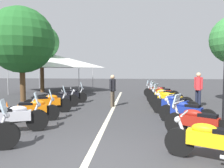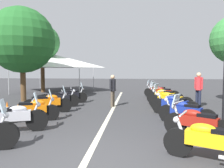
{
  "view_description": "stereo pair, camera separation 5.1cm",
  "coord_description": "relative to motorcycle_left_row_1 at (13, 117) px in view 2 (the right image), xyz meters",
  "views": [
    {
      "loc": [
        -4.13,
        -0.95,
        1.95
      ],
      "look_at": [
        5.81,
        0.0,
        1.26
      ],
      "focal_mm": 34.29,
      "sensor_mm": 36.0,
      "label": 1
    },
    {
      "loc": [
        -4.13,
        -1.0,
        1.95
      ],
      "look_at": [
        5.81,
        0.0,
        1.26
      ],
      "focal_mm": 34.29,
      "sensor_mm": 36.0,
      "label": 2
    }
  ],
  "objects": [
    {
      "name": "bystander_1",
      "position": [
        5.16,
        -7.02,
        0.58
      ],
      "size": [
        0.47,
        0.32,
        1.79
      ],
      "rotation": [
        0.0,
        0.0,
        2.12
      ],
      "color": "#1E2338",
      "rests_on": "ground_plane"
    },
    {
      "name": "motorcycle_right_row_7",
      "position": [
        8.91,
        -5.37,
        -0.02
      ],
      "size": [
        1.07,
        1.89,
        1.19
      ],
      "rotation": [
        0.0,
        0.0,
        1.11
      ],
      "color": "black",
      "rests_on": "ground_plane"
    },
    {
      "name": "motorcycle_left_row_5",
      "position": [
        5.84,
        -0.08,
        -0.02
      ],
      "size": [
        0.77,
        1.94,
        1.2
      ],
      "rotation": [
        0.0,
        0.0,
        -1.31
      ],
      "color": "black",
      "rests_on": "ground_plane"
    },
    {
      "name": "ground_plane",
      "position": [
        -2.03,
        -2.69,
        -0.48
      ],
      "size": [
        80.0,
        80.0,
        0.0
      ],
      "primitive_type": "plane",
      "color": "#38383A"
    },
    {
      "name": "motorcycle_right_row_3",
      "position": [
        2.95,
        -5.41,
        -0.01
      ],
      "size": [
        1.36,
        1.81,
        1.02
      ],
      "rotation": [
        0.0,
        0.0,
        0.95
      ],
      "color": "black",
      "rests_on": "ground_plane"
    },
    {
      "name": "motorcycle_left_row_2",
      "position": [
        1.42,
        0.03,
        -0.02
      ],
      "size": [
        0.92,
        1.89,
        1.19
      ],
      "rotation": [
        0.0,
        0.0,
        -1.21
      ],
      "color": "black",
      "rests_on": "ground_plane"
    },
    {
      "name": "motorcycle_right_row_1",
      "position": [
        -0.12,
        -5.47,
        -0.01
      ],
      "size": [
        1.28,
        1.73,
        1.22
      ],
      "rotation": [
        0.0,
        0.0,
        0.96
      ],
      "color": "black",
      "rests_on": "ground_plane"
    },
    {
      "name": "motorcycle_left_row_4",
      "position": [
        4.47,
        0.07,
        -0.02
      ],
      "size": [
        0.82,
        1.95,
        1.0
      ],
      "rotation": [
        0.0,
        0.0,
        -1.28
      ],
      "color": "black",
      "rests_on": "ground_plane"
    },
    {
      "name": "motorcycle_left_row_3",
      "position": [
        2.96,
        0.08,
        -0.01
      ],
      "size": [
        0.98,
        2.03,
        1.21
      ],
      "rotation": [
        0.0,
        0.0,
        -1.2
      ],
      "color": "black",
      "rests_on": "ground_plane"
    },
    {
      "name": "motorcycle_right_row_6",
      "position": [
        7.43,
        -5.5,
        -0.01
      ],
      "size": [
        1.14,
        1.96,
        1.22
      ],
      "rotation": [
        0.0,
        0.0,
        1.09
      ],
      "color": "black",
      "rests_on": "ground_plane"
    },
    {
      "name": "lane_centre_stripe",
      "position": [
        2.89,
        -2.69,
        -0.48
      ],
      "size": [
        17.89,
        0.16,
        0.01
      ],
      "primitive_type": "cube",
      "color": "beige",
      "rests_on": "ground_plane"
    },
    {
      "name": "motorcycle_left_row_1",
      "position": [
        0.0,
        0.0,
        0.0
      ],
      "size": [
        0.96,
        2.07,
        1.23
      ],
      "rotation": [
        0.0,
        0.0,
        -1.22
      ],
      "color": "black",
      "rests_on": "ground_plane"
    },
    {
      "name": "motorcycle_right_row_5",
      "position": [
        5.79,
        -5.39,
        -0.0
      ],
      "size": [
        1.14,
        1.92,
        1.23
      ],
      "rotation": [
        0.0,
        0.0,
        1.07
      ],
      "color": "black",
      "rests_on": "ground_plane"
    },
    {
      "name": "bystander_3",
      "position": [
        4.87,
        -2.62,
        0.49
      ],
      "size": [
        0.51,
        0.32,
        1.66
      ],
      "rotation": [
        0.0,
        0.0,
        4.39
      ],
      "color": "brown",
      "rests_on": "ground_plane"
    },
    {
      "name": "roadside_tree_2",
      "position": [
        11.3,
        3.98,
        3.71
      ],
      "size": [
        2.95,
        2.95,
        5.7
      ],
      "color": "brown",
      "rests_on": "ground_plane"
    },
    {
      "name": "motorcycle_right_row_2",
      "position": [
        1.48,
        -5.51,
        -0.02
      ],
      "size": [
        1.3,
        1.76,
        1.0
      ],
      "rotation": [
        0.0,
        0.0,
        0.95
      ],
      "color": "black",
      "rests_on": "ground_plane"
    },
    {
      "name": "event_tent",
      "position": [
        12.05,
        3.05,
        2.17
      ],
      "size": [
        6.15,
        6.15,
        3.2
      ],
      "color": "white",
      "rests_on": "ground_plane"
    },
    {
      "name": "traffic_cone_1",
      "position": [
        2.25,
        1.58,
        -0.19
      ],
      "size": [
        0.36,
        0.36,
        0.61
      ],
      "color": "orange",
      "rests_on": "ground_plane"
    },
    {
      "name": "motorcycle_right_row_4",
      "position": [
        4.35,
        -5.44,
        -0.0
      ],
      "size": [
        1.27,
        1.98,
        1.23
      ],
      "rotation": [
        0.0,
        0.0,
        1.03
      ],
      "color": "black",
      "rests_on": "ground_plane"
    },
    {
      "name": "roadside_tree_1",
      "position": [
        6.24,
        3.01,
        3.21
      ],
      "size": [
        3.94,
        3.94,
        5.67
      ],
      "color": "brown",
      "rests_on": "ground_plane"
    },
    {
      "name": "motorcycle_right_row_0",
      "position": [
        -1.63,
        -5.31,
        -0.02
      ],
      "size": [
        1.04,
        1.89,
        1.0
      ],
      "rotation": [
        0.0,
        0.0,
        1.13
      ],
      "color": "black",
      "rests_on": "ground_plane"
    }
  ]
}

